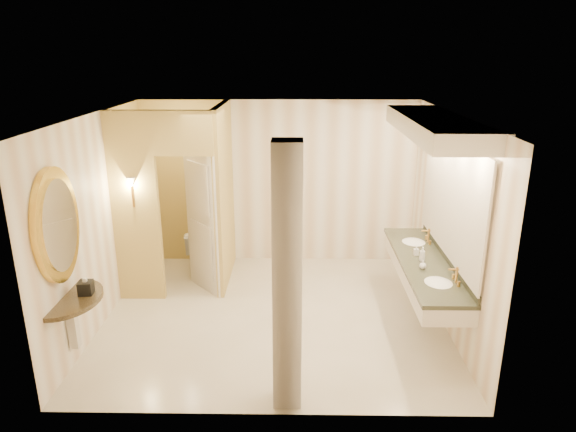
% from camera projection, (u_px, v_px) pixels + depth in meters
% --- Properties ---
extents(floor, '(4.50, 4.50, 0.00)m').
position_uv_depth(floor, '(274.00, 315.00, 6.99)').
color(floor, beige).
rests_on(floor, ground).
extents(ceiling, '(4.50, 4.50, 0.00)m').
position_uv_depth(ceiling, '(272.00, 115.00, 6.16)').
color(ceiling, silver).
rests_on(ceiling, wall_back).
extents(wall_back, '(4.50, 0.02, 2.70)m').
position_uv_depth(wall_back, '(278.00, 183.00, 8.48)').
color(wall_back, white).
rests_on(wall_back, floor).
extents(wall_front, '(4.50, 0.02, 2.70)m').
position_uv_depth(wall_front, '(264.00, 291.00, 4.67)').
color(wall_front, white).
rests_on(wall_front, floor).
extents(wall_left, '(0.02, 4.00, 2.70)m').
position_uv_depth(wall_left, '(99.00, 220.00, 6.61)').
color(wall_left, white).
rests_on(wall_left, floor).
extents(wall_right, '(0.02, 4.00, 2.70)m').
position_uv_depth(wall_right, '(449.00, 222.00, 6.54)').
color(wall_right, white).
rests_on(wall_right, floor).
extents(toilet_closet, '(1.50, 1.55, 2.70)m').
position_uv_depth(toilet_closet, '(198.00, 198.00, 7.50)').
color(toilet_closet, tan).
rests_on(toilet_closet, floor).
extents(wall_sconce, '(0.14, 0.14, 0.42)m').
position_uv_depth(wall_sconce, '(131.00, 184.00, 6.89)').
color(wall_sconce, '#C08A3D').
rests_on(wall_sconce, toilet_closet).
extents(vanity, '(0.75, 2.64, 2.09)m').
position_uv_depth(vanity, '(432.00, 204.00, 6.34)').
color(vanity, beige).
rests_on(vanity, floor).
extents(console_shelf, '(0.96, 0.96, 1.93)m').
position_uv_depth(console_shelf, '(61.00, 257.00, 5.46)').
color(console_shelf, black).
rests_on(console_shelf, floor).
extents(pillar, '(0.28, 0.28, 2.70)m').
position_uv_depth(pillar, '(287.00, 281.00, 4.88)').
color(pillar, beige).
rests_on(pillar, floor).
extents(tissue_box, '(0.16, 0.16, 0.15)m').
position_uv_depth(tissue_box, '(86.00, 288.00, 5.65)').
color(tissue_box, black).
rests_on(tissue_box, console_shelf).
extents(toilet, '(0.51, 0.77, 0.73)m').
position_uv_depth(toilet, '(199.00, 249.00, 8.33)').
color(toilet, white).
rests_on(toilet, floor).
extents(soap_bottle_a, '(0.06, 0.06, 0.13)m').
position_uv_depth(soap_bottle_a, '(416.00, 250.00, 6.72)').
color(soap_bottle_a, beige).
rests_on(soap_bottle_a, vanity).
extents(soap_bottle_b, '(0.10, 0.10, 0.11)m').
position_uv_depth(soap_bottle_b, '(423.00, 265.00, 6.31)').
color(soap_bottle_b, silver).
rests_on(soap_bottle_b, vanity).
extents(soap_bottle_c, '(0.07, 0.07, 0.19)m').
position_uv_depth(soap_bottle_c, '(422.00, 254.00, 6.52)').
color(soap_bottle_c, '#C6B28C').
rests_on(soap_bottle_c, vanity).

